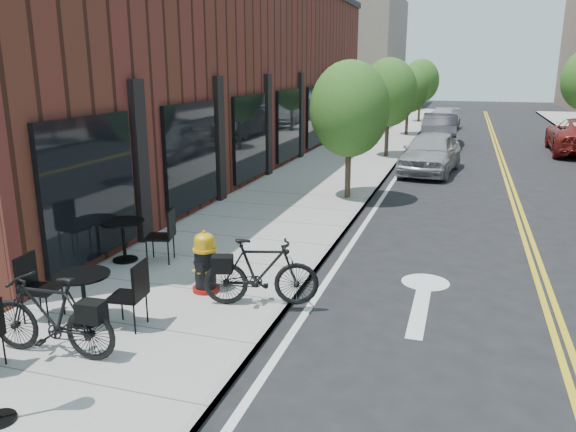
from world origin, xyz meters
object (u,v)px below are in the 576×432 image
(bicycle_left, at_px, (51,316))
(parked_car_c, at_px, (442,120))
(bistro_set_c, at_px, (123,235))
(bistro_set_a, at_px, (83,291))
(parked_car_a, at_px, (431,152))
(parked_car_b, at_px, (440,130))
(fire_hydrant, at_px, (205,263))
(bicycle_right, at_px, (261,272))

(bicycle_left, relative_size, parked_car_c, 0.41)
(bistro_set_c, distance_m, parked_car_c, 26.84)
(bistro_set_a, xyz_separation_m, parked_car_a, (3.95, 14.42, 0.13))
(parked_car_b, bearing_deg, bistro_set_c, -105.47)
(bistro_set_a, distance_m, bistro_set_c, 2.72)
(bicycle_left, relative_size, parked_car_a, 0.42)
(bistro_set_c, bearing_deg, parked_car_c, 65.60)
(bistro_set_a, height_order, parked_car_c, parked_car_c)
(fire_hydrant, xyz_separation_m, bicycle_left, (-0.94, -2.55, 0.05))
(fire_hydrant, height_order, bicycle_right, bicycle_right)
(bicycle_left, xyz_separation_m, bistro_set_a, (-0.21, 0.92, -0.05))
(bistro_set_a, bearing_deg, parked_car_b, 74.07)
(fire_hydrant, xyz_separation_m, parked_car_b, (2.74, 20.51, 0.14))
(bistro_set_a, xyz_separation_m, parked_car_c, (3.69, 28.96, 0.02))
(fire_hydrant, xyz_separation_m, parked_car_a, (2.80, 12.79, 0.13))
(bistro_set_a, xyz_separation_m, bistro_set_c, (-1.00, 2.53, 0.02))
(parked_car_b, bearing_deg, bicycle_right, -96.06)
(bicycle_right, height_order, bistro_set_a, bicycle_right)
(bicycle_right, xyz_separation_m, bistro_set_c, (-3.22, 1.16, -0.02))
(bicycle_right, bearing_deg, parked_car_a, -23.87)
(parked_car_b, bearing_deg, bistro_set_a, -101.43)
(bistro_set_a, bearing_deg, bistro_set_c, 105.56)
(bicycle_left, distance_m, bicycle_right, 3.05)
(bicycle_left, bearing_deg, parked_car_b, 168.21)
(bicycle_right, height_order, bistro_set_c, bicycle_right)
(fire_hydrant, height_order, bicycle_left, bicycle_left)
(parked_car_b, bearing_deg, parked_car_a, -91.00)
(bicycle_right, bearing_deg, fire_hydrant, 60.31)
(parked_car_a, relative_size, parked_car_c, 0.99)
(bicycle_left, xyz_separation_m, bistro_set_c, (-1.21, 3.46, -0.03))
(bistro_set_a, distance_m, parked_car_b, 22.48)
(fire_hydrant, relative_size, bistro_set_a, 0.56)
(bicycle_right, bearing_deg, parked_car_b, -20.91)
(fire_hydrant, distance_m, bicycle_right, 1.10)
(bicycle_right, height_order, parked_car_b, parked_car_b)
(bistro_set_c, relative_size, parked_car_a, 0.45)
(bistro_set_c, distance_m, parked_car_b, 20.20)
(bistro_set_c, xyz_separation_m, parked_car_b, (4.89, 19.60, 0.12))
(parked_car_a, bearing_deg, parked_car_c, 97.72)
(fire_hydrant, xyz_separation_m, bicycle_right, (1.07, -0.26, 0.05))
(bicycle_right, xyz_separation_m, bistro_set_a, (-2.22, -1.38, -0.05))
(bicycle_right, distance_m, bistro_set_a, 2.61)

